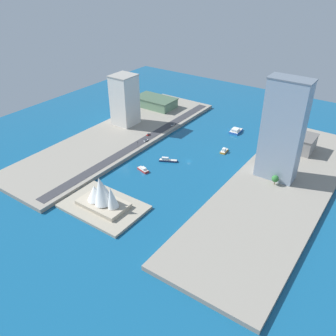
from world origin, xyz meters
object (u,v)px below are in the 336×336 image
opera_landmark (102,195)px  water_taxi_orange (224,151)px  tower_tall_glass (283,131)px  pickup_red (148,134)px  traffic_light_waterfront (138,144)px  catamaran_blue (236,131)px  sedan_silver (173,125)px  tugboat_red (143,169)px  hotel_broad_white (125,100)px  patrol_launch_navy (168,160)px  terminal_long_green (155,102)px  van_white (146,140)px  carpark_squat_concrete (296,141)px

opera_landmark → water_taxi_orange: bearing=-104.4°
tower_tall_glass → pickup_red: tower_tall_glass is taller
water_taxi_orange → traffic_light_waterfront: (64.18, 43.31, 6.23)m
catamaran_blue → traffic_light_waterfront: size_ratio=2.54×
sedan_silver → pickup_red: (6.43, 32.37, 0.02)m
tugboat_red → hotel_broad_white: size_ratio=0.25×
patrol_launch_navy → traffic_light_waterfront: traffic_light_waterfront is taller
catamaran_blue → water_taxi_orange: (-9.85, 44.19, -0.33)m
catamaran_blue → terminal_long_green: (103.26, -3.87, 6.78)m
water_taxi_orange → pickup_red: (72.82, 17.05, 2.79)m
traffic_light_waterfront → van_white: bearing=-78.9°
terminal_long_green → carpark_squat_concrete: 164.92m
hotel_broad_white → terminal_long_green: size_ratio=1.08×
water_taxi_orange → tower_tall_glass: 69.89m
tugboat_red → water_taxi_orange: 78.14m
catamaran_blue → tower_tall_glass: size_ratio=0.21×
terminal_long_green → van_white: size_ratio=9.31×
traffic_light_waterfront → patrol_launch_navy: bearing=-179.5°
hotel_broad_white → terminal_long_green: 59.04m
terminal_long_green → tower_tall_glass: size_ratio=0.60×
pickup_red → tower_tall_glass: bearing=179.2°
patrol_launch_navy → opera_landmark: opera_landmark is taller
terminal_long_green → patrol_launch_navy: bearing=131.7°
catamaran_blue → opera_landmark: (21.61, 166.45, 9.15)m
carpark_squat_concrete → pickup_red: 135.36m
hotel_broad_white → traffic_light_waterfront: hotel_broad_white is taller
hotel_broad_white → sedan_silver: hotel_broad_white is taller
hotel_broad_white → sedan_silver: (-42.82, -22.72, -24.23)m
sedan_silver → water_taxi_orange: bearing=167.0°
hotel_broad_white → traffic_light_waterfront: 61.23m
patrol_launch_navy → van_white: 38.32m
terminal_long_green → catamaran_blue: bearing=177.9°
traffic_light_waterfront → tugboat_red: bearing=135.6°
hotel_broad_white → carpark_squat_concrete: (-160.60, -43.80, -17.96)m
water_taxi_orange → sedan_silver: 68.20m
patrol_launch_navy → opera_landmark: bearing=90.3°
sedan_silver → tower_tall_glass: bearing=164.1°
catamaran_blue → water_taxi_orange: size_ratio=1.47×
catamaran_blue → sedan_silver: sedan_silver is taller
hotel_broad_white → pickup_red: bearing=165.2°
tugboat_red → pickup_red: 60.40m
hotel_broad_white → carpark_squat_concrete: bearing=-164.7°
hotel_broad_white → opera_landmark: bearing=124.1°
catamaran_blue → terminal_long_green: bearing=-2.1°
hotel_broad_white → carpark_squat_concrete: size_ratio=1.57×
traffic_light_waterfront → opera_landmark: opera_landmark is taller
pickup_red → traffic_light_waterfront: (-8.64, 26.26, 3.43)m
water_taxi_orange → tower_tall_glass: tower_tall_glass is taller
tower_tall_glass → hotel_broad_white: bearing=-4.0°
water_taxi_orange → terminal_long_green: size_ratio=0.24×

